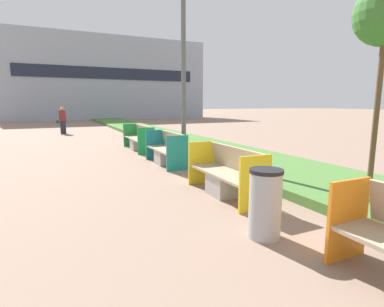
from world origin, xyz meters
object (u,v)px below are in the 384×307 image
object	(u,v)px
bench_yellow_frame	(226,177)
pedestrian_walking	(62,120)
bench_green_frame	(139,140)
bench_teal_frame	(166,152)
litter_bin	(265,203)
street_lamp_post	(183,3)

from	to	relation	value
bench_yellow_frame	pedestrian_walking	world-z (taller)	pedestrian_walking
bench_green_frame	pedestrian_walking	world-z (taller)	pedestrian_walking
pedestrian_walking	bench_teal_frame	bearing A→B (deg)	-77.66
bench_yellow_frame	pedestrian_walking	size ratio (longest dim) A/B	1.26
bench_yellow_frame	litter_bin	xyz separation A→B (m)	(-0.52, -1.83, 0.10)
bench_teal_frame	litter_bin	world-z (taller)	bench_teal_frame
street_lamp_post	bench_yellow_frame	bearing A→B (deg)	-100.08
bench_green_frame	street_lamp_post	distance (m)	5.16
bench_yellow_frame	bench_teal_frame	bearing A→B (deg)	90.02
bench_green_frame	bench_yellow_frame	bearing A→B (deg)	-90.03
bench_yellow_frame	bench_teal_frame	xyz separation A→B (m)	(-0.00, 3.32, -0.00)
bench_teal_frame	street_lamp_post	size ratio (longest dim) A/B	0.23
bench_yellow_frame	litter_bin	distance (m)	1.91
bench_green_frame	pedestrian_walking	bearing A→B (deg)	106.87
litter_bin	street_lamp_post	size ratio (longest dim) A/B	0.11
bench_yellow_frame	bench_green_frame	xyz separation A→B (m)	(0.00, 6.40, 0.01)
bench_green_frame	street_lamp_post	bearing A→B (deg)	-78.30
bench_teal_frame	bench_green_frame	xyz separation A→B (m)	(0.00, 3.08, 0.01)
bench_teal_frame	street_lamp_post	distance (m)	4.26
pedestrian_walking	bench_yellow_frame	bearing A→B (deg)	-80.44
bench_green_frame	street_lamp_post	world-z (taller)	street_lamp_post
litter_bin	pedestrian_walking	distance (m)	16.36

